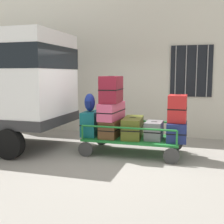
# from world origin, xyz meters

# --- Properties ---
(ground_plane) EXTENTS (40.00, 40.00, 0.00)m
(ground_plane) POSITION_xyz_m (0.00, 0.00, 0.00)
(ground_plane) COLOR gray
(building_wall) EXTENTS (12.00, 0.38, 5.00)m
(building_wall) POSITION_xyz_m (0.01, 2.66, 2.50)
(building_wall) COLOR beige
(building_wall) RESTS_ON ground
(luggage_cart) EXTENTS (2.32, 1.23, 0.40)m
(luggage_cart) POSITION_xyz_m (0.23, 0.30, 0.33)
(luggage_cart) COLOR #1E722D
(luggage_cart) RESTS_ON ground
(cart_railing) EXTENTS (2.22, 1.09, 0.35)m
(cart_railing) POSITION_xyz_m (0.23, 0.30, 0.68)
(cart_railing) COLOR #1E722D
(cart_railing) RESTS_ON luggage_cart
(suitcase_left_bottom) EXTENTS (0.41, 0.76, 0.60)m
(suitcase_left_bottom) POSITION_xyz_m (-0.81, 0.28, 0.69)
(suitcase_left_bottom) COLOR #0F5960
(suitcase_left_bottom) RESTS_ON luggage_cart
(suitcase_midleft_bottom) EXTENTS (0.42, 0.97, 0.42)m
(suitcase_midleft_bottom) POSITION_xyz_m (-0.29, 0.32, 0.60)
(suitcase_midleft_bottom) COLOR brown
(suitcase_midleft_bottom) RESTS_ON luggage_cart
(suitcase_midleft_middle) EXTENTS (0.45, 1.03, 0.42)m
(suitcase_midleft_middle) POSITION_xyz_m (-0.29, 0.29, 1.02)
(suitcase_midleft_middle) COLOR #CC4C72
(suitcase_midleft_middle) RESTS_ON suitcase_midleft_bottom
(suitcase_midleft_top) EXTENTS (0.48, 0.86, 0.64)m
(suitcase_midleft_top) POSITION_xyz_m (-0.29, 0.26, 1.55)
(suitcase_midleft_top) COLOR maroon
(suitcase_midleft_top) RESTS_ON suitcase_midleft_middle
(suitcase_center_bottom) EXTENTS (0.52, 1.03, 0.49)m
(suitcase_center_bottom) POSITION_xyz_m (0.23, 0.33, 0.64)
(suitcase_center_bottom) COLOR #4C5119
(suitcase_center_bottom) RESTS_ON luggage_cart
(suitcase_midright_bottom) EXTENTS (0.39, 0.60, 0.42)m
(suitcase_midright_bottom) POSITION_xyz_m (0.76, 0.26, 0.60)
(suitcase_midright_bottom) COLOR slate
(suitcase_midright_bottom) RESTS_ON luggage_cart
(suitcase_right_bottom) EXTENTS (0.48, 0.81, 0.44)m
(suitcase_right_bottom) POSITION_xyz_m (1.28, 0.27, 0.61)
(suitcase_right_bottom) COLOR navy
(suitcase_right_bottom) RESTS_ON luggage_cart
(suitcase_right_middle) EXTENTS (0.42, 0.54, 0.62)m
(suitcase_right_middle) POSITION_xyz_m (1.28, 0.28, 1.14)
(suitcase_right_middle) COLOR #B21E1E
(suitcase_right_middle) RESTS_ON suitcase_right_bottom
(backpack) EXTENTS (0.27, 0.22, 0.44)m
(backpack) POSITION_xyz_m (-0.86, 0.28, 1.21)
(backpack) COLOR navy
(backpack) RESTS_ON suitcase_left_bottom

